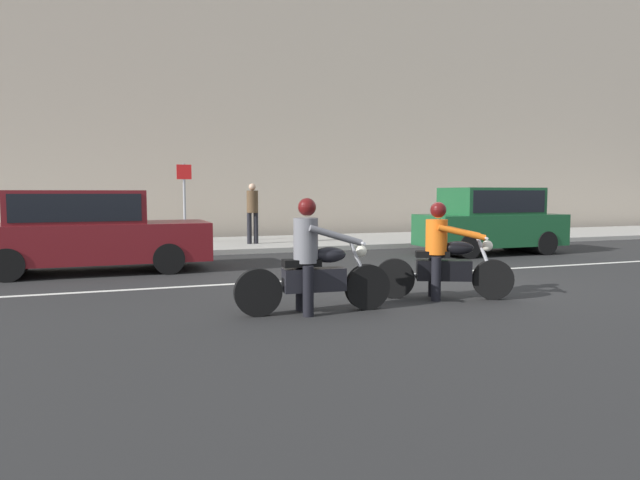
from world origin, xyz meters
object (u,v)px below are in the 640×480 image
motorcycle_with_rider_orange_stripe (443,259)px  street_sign_post (184,195)px  motorcycle_with_rider_gray (313,267)px  parked_sedan_maroon (87,231)px  parked_hatchback_forest_green (490,220)px  pedestrian_bystander (252,208)px

motorcycle_with_rider_orange_stripe → street_sign_post: (-2.75, 10.00, 0.97)m
motorcycle_with_rider_gray → parked_sedan_maroon: bearing=119.7°
parked_hatchback_forest_green → motorcycle_with_rider_orange_stripe: bearing=-132.4°
motorcycle_with_rider_gray → street_sign_post: bearing=92.7°
parked_sedan_maroon → pedestrian_bystander: bearing=41.1°
motorcycle_with_rider_gray → motorcycle_with_rider_orange_stripe: 2.30m
motorcycle_with_rider_gray → motorcycle_with_rider_orange_stripe: bearing=7.4°
street_sign_post → parked_hatchback_forest_green: bearing=-31.8°
motorcycle_with_rider_gray → parked_sedan_maroon: size_ratio=0.47×
parked_sedan_maroon → pedestrian_bystander: (4.46, 3.90, 0.31)m
motorcycle_with_rider_orange_stripe → parked_hatchback_forest_green: (4.83, 5.29, 0.31)m
parked_sedan_maroon → street_sign_post: 5.59m
parked_hatchback_forest_green → parked_sedan_maroon: 10.19m
motorcycle_with_rider_gray → pedestrian_bystander: 9.42m
parked_hatchback_forest_green → parked_sedan_maroon: size_ratio=0.83×
motorcycle_with_rider_gray → motorcycle_with_rider_orange_stripe: (2.28, 0.30, -0.02)m
street_sign_post → parked_sedan_maroon: bearing=-118.0°
parked_hatchback_forest_green → parked_sedan_maroon: (-10.19, -0.18, -0.05)m
street_sign_post → pedestrian_bystander: 2.15m
motorcycle_with_rider_gray → parked_hatchback_forest_green: bearing=38.2°
motorcycle_with_rider_orange_stripe → parked_hatchback_forest_green: 7.17m
street_sign_post → motorcycle_with_rider_orange_stripe: bearing=-74.6°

